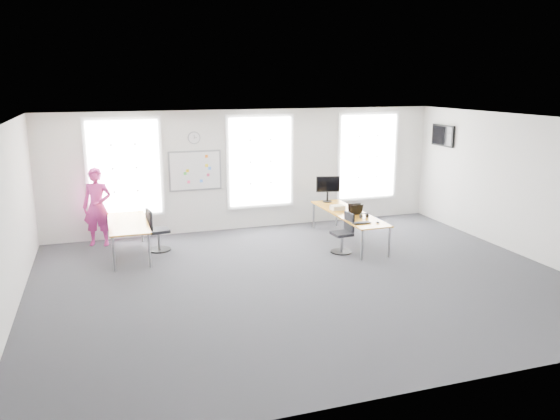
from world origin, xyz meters
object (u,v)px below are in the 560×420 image
object	(u,v)px
desk_right	(348,214)
desk_left	(128,225)
person	(97,207)
headphones	(364,216)
chair_right	(344,235)
monitor	(328,187)
chair_left	(156,233)
keyboard	(362,223)

from	to	relation	value
desk_right	desk_left	world-z (taller)	desk_left
person	headphones	distance (m)	6.03
desk_right	person	world-z (taller)	person
desk_right	headphones	xyz separation A→B (m)	(0.11, -0.56, 0.10)
chair_right	monitor	size ratio (longest dim) A/B	1.34
chair_left	chair_right	bearing A→B (deg)	-118.92
chair_right	keyboard	world-z (taller)	chair_right
person	chair_left	bearing A→B (deg)	-18.30
chair_left	keyboard	size ratio (longest dim) A/B	2.36
desk_right	chair_left	distance (m)	4.40
desk_right	keyboard	size ratio (longest dim) A/B	7.12
desk_right	chair_right	size ratio (longest dim) A/B	3.24
chair_left	headphones	xyz separation A→B (m)	(4.46, -1.23, 0.33)
chair_left	person	bearing A→B (deg)	45.07
desk_right	person	xyz separation A→B (m)	(-5.54, 1.53, 0.25)
desk_right	chair_left	xyz separation A→B (m)	(-4.34, 0.67, -0.23)
chair_right	keyboard	xyz separation A→B (m)	(0.29, -0.27, 0.32)
headphones	monitor	size ratio (longest dim) A/B	0.30
keyboard	monitor	distance (m)	2.23
chair_right	person	size ratio (longest dim) A/B	0.49
person	headphones	world-z (taller)	person
chair_left	monitor	bearing A→B (deg)	-92.24
chair_left	person	size ratio (longest dim) A/B	0.53
chair_left	desk_right	bearing A→B (deg)	-107.97
keyboard	desk_left	bearing A→B (deg)	160.27
chair_right	chair_left	xyz separation A→B (m)	(-3.90, 1.40, 0.03)
person	desk_right	bearing A→B (deg)	1.99
desk_left	monitor	distance (m)	4.98
desk_right	chair_left	world-z (taller)	chair_left
chair_right	keyboard	bearing A→B (deg)	41.96
person	headphones	xyz separation A→B (m)	(5.65, -2.09, -0.15)
keyboard	chair_right	bearing A→B (deg)	134.80
chair_left	monitor	xyz separation A→B (m)	(4.33, 0.53, 0.67)
desk_right	monitor	bearing A→B (deg)	90.72
desk_left	keyboard	distance (m)	5.01
chair_left	headphones	world-z (taller)	chair_left
headphones	chair_left	bearing A→B (deg)	147.44
desk_right	desk_left	bearing A→B (deg)	174.05
chair_right	monitor	distance (m)	2.10
chair_left	keyboard	distance (m)	4.51
desk_left	chair_right	bearing A→B (deg)	-15.47
chair_left	keyboard	world-z (taller)	chair_left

